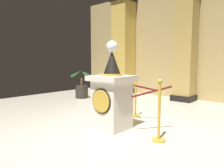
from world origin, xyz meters
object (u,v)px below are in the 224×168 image
at_px(stanchion_near, 159,119).
at_px(stanchion_far, 135,103).
at_px(cafe_table, 102,90).
at_px(cafe_chair_red, 115,88).
at_px(pedestal_clock, 112,95).
at_px(potted_palm_left, 82,89).

bearing_deg(stanchion_near, stanchion_far, 139.84).
xyz_separation_m(cafe_table, cafe_chair_red, (0.61, -0.11, 0.11)).
bearing_deg(stanchion_near, cafe_chair_red, 146.50).
relative_size(pedestal_clock, cafe_table, 2.43).
xyz_separation_m(stanchion_far, cafe_chair_red, (-1.11, 0.52, 0.22)).
xyz_separation_m(stanchion_near, stanchion_far, (-1.17, 0.99, -0.02)).
height_order(stanchion_near, stanchion_far, stanchion_near).
distance_m(stanchion_far, cafe_chair_red, 1.24).
bearing_deg(potted_palm_left, pedestal_clock, -30.90).
bearing_deg(stanchion_far, cafe_table, 160.01).
height_order(cafe_table, cafe_chair_red, cafe_chair_red).
bearing_deg(stanchion_far, pedestal_clock, -82.16).
xyz_separation_m(stanchion_near, cafe_chair_red, (-2.28, 1.51, 0.20)).
distance_m(stanchion_near, cafe_chair_red, 2.74).
bearing_deg(cafe_chair_red, stanchion_near, -33.50).
relative_size(stanchion_near, cafe_table, 1.47).
relative_size(pedestal_clock, potted_palm_left, 1.64).
bearing_deg(potted_palm_left, stanchion_near, -23.88).
relative_size(stanchion_near, stanchion_far, 1.04).
height_order(stanchion_far, cafe_table, stanchion_far).
distance_m(potted_palm_left, cafe_chair_red, 1.97).
distance_m(pedestal_clock, stanchion_near, 1.08).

